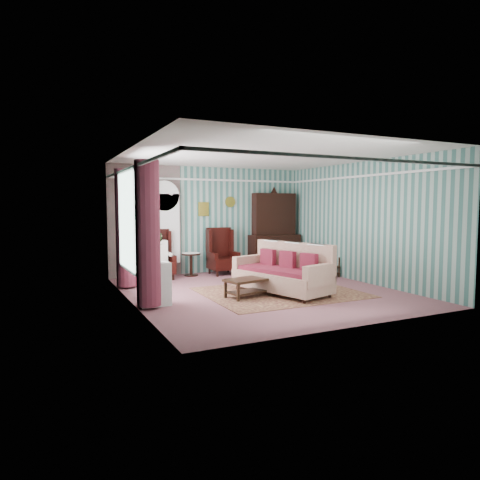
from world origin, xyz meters
name	(u,v)px	position (x,y,z in m)	size (l,w,h in m)	color
floor	(261,291)	(0.00, 0.00, 0.00)	(6.00, 6.00, 0.00)	#8C5156
room_shell	(232,198)	(-0.62, 0.18, 2.01)	(5.53, 6.02, 2.91)	#38675F
bookcase	(164,234)	(-1.35, 2.84, 1.12)	(0.80, 0.28, 2.24)	silver
dresser_hutch	(275,229)	(1.90, 2.72, 1.18)	(1.50, 0.56, 2.36)	black
wingback_left	(159,254)	(-1.60, 2.45, 0.62)	(0.76, 0.80, 1.25)	black
wingback_right	(223,251)	(0.15, 2.45, 0.62)	(0.76, 0.80, 1.25)	black
seated_woman	(159,256)	(-1.60, 2.45, 0.59)	(0.44, 0.40, 1.18)	silver
round_side_table	(191,264)	(-0.70, 2.60, 0.30)	(0.50, 0.50, 0.60)	black
nest_table	(329,267)	(2.47, 0.90, 0.27)	(0.45, 0.38, 0.54)	black
plant_stand	(155,284)	(-2.40, -0.30, 0.40)	(0.55, 0.35, 0.80)	silver
rug	(280,292)	(0.30, -0.30, 0.01)	(3.20, 2.60, 0.01)	#431816
sofa	(281,269)	(0.28, -0.37, 0.52)	(2.15, 1.09, 1.04)	#B5AC8C
floral_armchair	(283,257)	(1.46, 1.50, 0.51)	(0.73, 0.80, 1.02)	beige
coffee_table	(248,288)	(-0.54, -0.41, 0.19)	(0.91, 0.52, 0.39)	black
potted_plant_a	(152,251)	(-2.47, -0.39, 1.03)	(0.41, 0.35, 0.45)	#20591C
potted_plant_b	(155,248)	(-2.37, -0.22, 1.07)	(0.30, 0.24, 0.54)	#1E531A
potted_plant_c	(148,253)	(-2.50, -0.24, 0.98)	(0.20, 0.20, 0.36)	#194816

